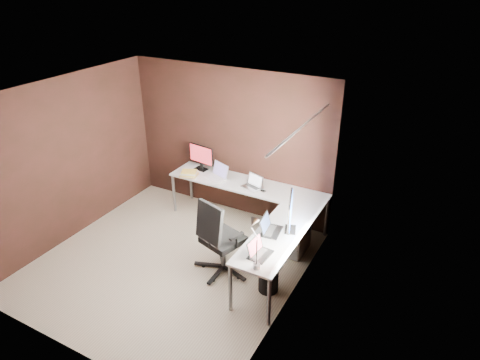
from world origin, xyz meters
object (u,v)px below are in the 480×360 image
object	(u,v)px
drawer_pedestal	(292,233)
laptop_white	(218,175)
monitor_left	(201,156)
laptop_black_small	(258,251)
laptop_silver	(253,185)
book_stack	(189,174)
office_chair	(221,251)
desk_lamp	(254,236)
wastebasket	(268,281)
monitor_right	(290,212)
laptop_black_big	(269,228)

from	to	relation	value
drawer_pedestal	laptop_white	distance (m)	1.59
drawer_pedestal	monitor_left	distance (m)	2.07
laptop_white	laptop_black_small	xyz separation A→B (m)	(1.51, -1.57, -0.01)
laptop_white	laptop_silver	bearing A→B (deg)	19.02
laptop_silver	book_stack	distance (m)	1.13
book_stack	office_chair	xyz separation A→B (m)	(1.25, -1.09, -0.44)
laptop_black_small	desk_lamp	world-z (taller)	desk_lamp
drawer_pedestal	wastebasket	distance (m)	1.01
desk_lamp	laptop_black_small	bearing A→B (deg)	122.34
office_chair	book_stack	bearing A→B (deg)	155.84
monitor_left	book_stack	world-z (taller)	monitor_left
laptop_silver	office_chair	xyz separation A→B (m)	(0.13, -1.23, -0.44)
laptop_black_small	book_stack	bearing A→B (deg)	58.27
laptop_white	wastebasket	world-z (taller)	laptop_white
monitor_right	laptop_black_big	size ratio (longest dim) A/B	1.55
laptop_white	desk_lamp	size ratio (longest dim) A/B	0.70
monitor_left	drawer_pedestal	bearing A→B (deg)	-5.45
desk_lamp	wastebasket	bearing A→B (deg)	111.81
drawer_pedestal	desk_lamp	world-z (taller)	desk_lamp
laptop_white	book_stack	xyz separation A→B (m)	(-0.46, -0.17, -0.01)
wastebasket	desk_lamp	bearing A→B (deg)	-90.87
monitor_left	laptop_black_small	world-z (taller)	monitor_left
laptop_silver	laptop_black_small	world-z (taller)	laptop_black_small
laptop_black_big	wastebasket	bearing A→B (deg)	-161.25
monitor_left	laptop_black_big	size ratio (longest dim) A/B	1.37
laptop_white	laptop_black_big	size ratio (longest dim) A/B	1.17
monitor_left	office_chair	bearing A→B (deg)	-40.78
desk_lamp	office_chair	world-z (taller)	desk_lamp
laptop_white	desk_lamp	world-z (taller)	desk_lamp
laptop_silver	laptop_black_small	size ratio (longest dim) A/B	1.09
drawer_pedestal	office_chair	size ratio (longest dim) A/B	0.52
monitor_right	laptop_black_big	xyz separation A→B (m)	(-0.22, -0.16, -0.23)
laptop_white	laptop_black_small	world-z (taller)	laptop_white
wastebasket	drawer_pedestal	bearing A→B (deg)	94.00
desk_lamp	office_chair	distance (m)	1.19
monitor_right	laptop_black_small	xyz separation A→B (m)	(-0.12, -0.68, -0.23)
laptop_white	drawer_pedestal	bearing A→B (deg)	9.19
drawer_pedestal	monitor_left	world-z (taller)	monitor_left
monitor_left	laptop_black_big	distance (m)	2.20
laptop_black_small	laptop_silver	bearing A→B (deg)	32.47
monitor_left	laptop_silver	bearing A→B (deg)	-1.01
laptop_black_small	wastebasket	world-z (taller)	laptop_black_small
laptop_silver	desk_lamp	world-z (taller)	desk_lamp
laptop_black_big	desk_lamp	distance (m)	0.79
drawer_pedestal	monitor_right	xyz separation A→B (m)	(0.16, -0.57, 0.70)
laptop_white	desk_lamp	distance (m)	2.36
laptop_black_small	book_stack	world-z (taller)	laptop_black_small
book_stack	desk_lamp	bearing A→B (deg)	-38.37
monitor_right	desk_lamp	xyz separation A→B (m)	(-0.09, -0.86, 0.11)
drawer_pedestal	book_stack	world-z (taller)	book_stack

